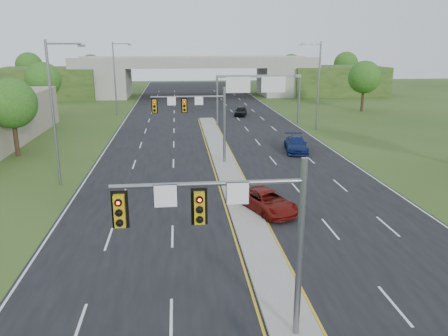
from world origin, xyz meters
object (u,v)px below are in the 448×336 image
overpass (196,79)px  car_far_a (267,201)px  signal_mast_far (199,113)px  car_far_c (241,111)px  car_far_b (296,144)px  sign_gantry (258,86)px  signal_mast_near (238,224)px

overpass → car_far_a: 67.33m
signal_mast_far → car_far_c: (7.77, 27.54, -4.01)m
car_far_a → car_far_c: bearing=62.7°
car_far_b → car_far_c: 23.78m
signal_mast_far → sign_gantry: 21.91m
car_far_a → car_far_c: size_ratio=1.23×
signal_mast_near → car_far_b: (10.06, 28.87, -3.94)m
signal_mast_near → sign_gantry: 45.88m
signal_mast_far → car_far_b: size_ratio=1.33×
signal_mast_far → car_far_a: size_ratio=1.40×
signal_mast_far → sign_gantry: (8.95, 19.99, 0.51)m
signal_mast_near → car_far_c: (7.77, 52.54, -4.01)m
signal_mast_near → car_far_c: bearing=81.6°
sign_gantry → car_far_c: (-1.17, 7.54, -4.52)m
sign_gantry → signal_mast_near: bearing=-101.2°
signal_mast_far → sign_gantry: signal_mast_far is taller
car_far_b → signal_mast_far: bearing=-150.6°
car_far_c → overpass: bearing=115.7°
sign_gantry → overpass: (-6.68, 35.08, -1.69)m
signal_mast_far → car_far_b: bearing=21.0°
overpass → car_far_c: bearing=-78.7°
signal_mast_far → overpass: bearing=87.6°
sign_gantry → signal_mast_far: bearing=-114.1°
signal_mast_far → car_far_b: signal_mast_far is taller
signal_mast_far → car_far_a: 13.37m
car_far_b → car_far_c: car_far_b is taller
signal_mast_far → overpass: size_ratio=0.09×
car_far_b → car_far_c: (-2.29, 23.67, -0.07)m
signal_mast_near → car_far_b: size_ratio=1.33×
sign_gantry → car_far_a: 32.90m
signal_mast_near → signal_mast_far: size_ratio=1.00×
overpass → car_far_a: bearing=-88.7°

